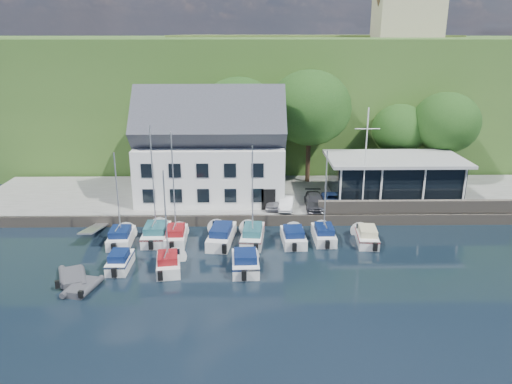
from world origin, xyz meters
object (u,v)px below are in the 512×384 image
car_white (287,203)px  boat_r1_1 (154,188)px  boat_r1_2 (174,194)px  dinghy_1 (82,286)px  boat_r1_3 (221,233)px  boat_r1_0 (117,195)px  harbor_building (211,154)px  car_blue (332,200)px  boat_r1_4 (252,191)px  boat_r2_0 (120,260)px  boat_r1_5 (293,235)px  club_pavilion (393,177)px  car_dgrey (315,201)px  boat_r2_1 (166,216)px  dinghy_0 (73,276)px  flagpole (365,160)px  car_silver (273,202)px  boat_r1_6 (325,193)px  boat_r2_2 (245,260)px  boat_r1_7 (367,234)px

car_white → boat_r1_1: size_ratio=0.39×
boat_r1_2 → dinghy_1: bearing=-124.1°
boat_r1_1 → boat_r1_3: size_ratio=1.29×
boat_r1_0 → boat_r1_2: 4.52m
boat_r1_1 → dinghy_1: boat_r1_1 is taller
harbor_building → boat_r1_2: size_ratio=1.71×
car_blue → boat_r1_0: bearing=-158.1°
boat_r1_4 → boat_r2_0: size_ratio=1.92×
boat_r1_5 → boat_r2_0: (-13.25, -4.53, 0.02)m
boat_r1_3 → boat_r1_5: boat_r1_3 is taller
club_pavilion → boat_r1_0: boat_r1_0 is taller
car_dgrey → boat_r1_3: bearing=-144.2°
boat_r1_3 → boat_r2_1: boat_r2_1 is taller
boat_r1_0 → dinghy_0: boat_r1_0 is taller
car_blue → harbor_building: bearing=168.8°
boat_r1_4 → boat_r2_0: 11.61m
car_dgrey → boat_r2_1: size_ratio=0.52×
flagpole → boat_r2_1: size_ratio=1.12×
harbor_building → boat_r1_0: bearing=-126.7°
boat_r2_0 → flagpole: bearing=27.2°
boat_r1_1 → boat_r1_4: (8.09, -0.42, -0.12)m
boat_r2_1 → boat_r1_5: bearing=18.7°
car_white → boat_r1_1: bearing=-147.8°
car_silver → boat_r1_1: 11.76m
harbor_building → flagpole: bearing=-14.9°
boat_r2_0 → boat_r1_4: bearing=26.7°
car_silver → boat_r2_0: (-11.86, -10.52, -0.88)m
boat_r1_2 → boat_r2_1: (0.15, -5.30, 0.00)m
flagpole → boat_r1_1: flagpole is taller
boat_r1_5 → club_pavilion: bearing=37.3°
club_pavilion → car_blue: club_pavilion is taller
boat_r1_1 → boat_r1_6: size_ratio=1.10×
car_white → boat_r2_0: bearing=-133.5°
dinghy_0 → boat_r2_2: bearing=-14.8°
car_white → boat_r2_2: size_ratio=0.68×
car_blue → boat_r1_5: car_blue is taller
flagpole → boat_r1_6: flagpole is taller
flagpole → boat_r1_3: flagpole is taller
boat_r1_2 → boat_r1_0: bearing=-178.0°
club_pavilion → boat_r1_5: bearing=-140.2°
club_pavilion → car_silver: bearing=-166.5°
car_dgrey → club_pavilion: bearing=21.8°
car_white → boat_r1_7: 8.49m
flagpole → club_pavilion: bearing=41.7°
car_white → dinghy_0: (-15.95, -12.17, -1.21)m
car_white → boat_r2_2: bearing=-101.1°
car_blue → boat_r2_1: (-13.88, -11.30, 2.61)m
boat_r1_6 → dinghy_1: size_ratio=2.89×
club_pavilion → boat_r1_5: club_pavilion is taller
boat_r1_5 → boat_r2_0: boat_r2_0 is taller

